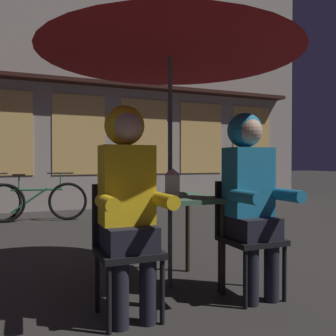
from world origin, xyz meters
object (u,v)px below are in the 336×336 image
object	(u,v)px
chair_right	(246,231)
person_left_hooded	(128,189)
lantern	(172,182)
cafe_table	(170,209)
bicycle_third	(37,201)
patio_umbrella	(170,34)
person_right_hooded	(250,185)
chair_left	(125,241)

from	to	relation	value
chair_right	person_left_hooded	bearing A→B (deg)	-176.61
lantern	cafe_table	bearing A→B (deg)	81.29
person_left_hooded	bicycle_third	world-z (taller)	person_left_hooded
patio_umbrella	bicycle_third	bearing A→B (deg)	102.79
cafe_table	person_right_hooded	world-z (taller)	person_right_hooded
cafe_table	lantern	distance (m)	0.23
lantern	chair_right	xyz separation A→B (m)	(0.49, -0.30, -0.37)
person_right_hooded	cafe_table	bearing A→B (deg)	138.43
patio_umbrella	person_left_hooded	size ratio (longest dim) A/B	1.65
chair_left	chair_right	distance (m)	0.96
patio_umbrella	chair_right	xyz separation A→B (m)	(0.48, -0.37, -1.57)
patio_umbrella	chair_right	distance (m)	1.68
cafe_table	chair_right	size ratio (longest dim) A/B	0.85
person_left_hooded	cafe_table	bearing A→B (deg)	41.57
lantern	bicycle_third	bearing A→B (deg)	102.41
cafe_table	patio_umbrella	xyz separation A→B (m)	(0.00, 0.00, 1.42)
person_left_hooded	person_right_hooded	size ratio (longest dim) A/B	1.00
cafe_table	chair_left	xyz separation A→B (m)	(-0.48, -0.37, -0.15)
person_left_hooded	person_right_hooded	xyz separation A→B (m)	(0.96, 0.00, 0.00)
lantern	chair_left	size ratio (longest dim) A/B	0.27
person_right_hooded	bicycle_third	bearing A→B (deg)	107.59
lantern	person_left_hooded	size ratio (longest dim) A/B	0.17
cafe_table	lantern	xyz separation A→B (m)	(-0.01, -0.07, 0.22)
bicycle_third	patio_umbrella	bearing A→B (deg)	-77.21
chair_right	person_right_hooded	size ratio (longest dim) A/B	0.62
person_left_hooded	chair_right	bearing A→B (deg)	3.39
chair_left	person_right_hooded	xyz separation A→B (m)	(0.96, -0.06, 0.36)
cafe_table	bicycle_third	size ratio (longest dim) A/B	0.44
chair_left	bicycle_third	bearing A→B (deg)	95.30
chair_right	person_left_hooded	size ratio (longest dim) A/B	0.62
person_right_hooded	patio_umbrella	bearing A→B (deg)	138.43
cafe_table	patio_umbrella	size ratio (longest dim) A/B	0.32
lantern	bicycle_third	size ratio (longest dim) A/B	0.14
person_right_hooded	chair_left	bearing A→B (deg)	176.61
cafe_table	patio_umbrella	distance (m)	1.42
person_left_hooded	bicycle_third	bearing A→B (deg)	95.23
chair_left	bicycle_third	world-z (taller)	chair_left
person_right_hooded	lantern	bearing A→B (deg)	144.21
lantern	person_right_hooded	distance (m)	0.61
cafe_table	chair_right	distance (m)	0.62
cafe_table	chair_left	world-z (taller)	chair_left
chair_right	chair_left	bearing A→B (deg)	180.00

